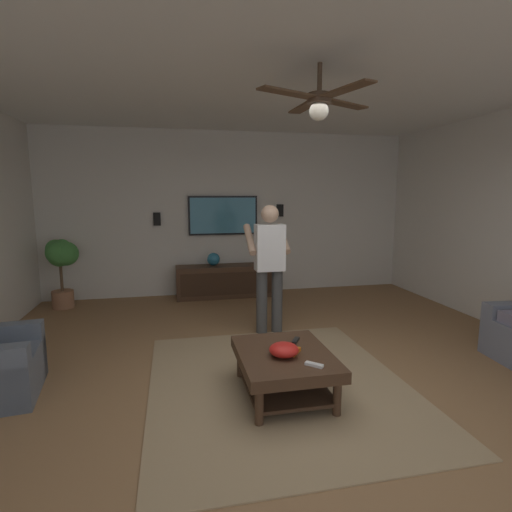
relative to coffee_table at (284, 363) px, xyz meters
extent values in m
plane|color=olive|center=(0.04, -0.12, -0.30)|extent=(9.06, 9.06, 0.00)
cube|color=silver|center=(3.87, -0.12, 1.13)|extent=(0.10, 6.62, 2.85)
cube|color=white|center=(0.04, -0.12, 2.61)|extent=(7.75, 6.62, 0.10)
cube|color=#9E8460|center=(0.20, 0.00, -0.29)|extent=(2.75, 2.36, 0.01)
cube|color=#422B1C|center=(0.00, 0.00, 0.05)|extent=(1.00, 0.80, 0.10)
cylinder|color=#422B1C|center=(0.42, -0.32, -0.15)|extent=(0.07, 0.07, 0.30)
cylinder|color=#422B1C|center=(0.42, 0.32, -0.15)|extent=(0.07, 0.07, 0.30)
cylinder|color=#422B1C|center=(-0.42, -0.32, -0.15)|extent=(0.07, 0.07, 0.30)
cylinder|color=#422B1C|center=(-0.42, 0.32, -0.15)|extent=(0.07, 0.07, 0.30)
cube|color=#382417|center=(0.00, 0.00, -0.20)|extent=(0.88, 0.68, 0.03)
cube|color=#422B1C|center=(3.54, 0.04, -0.02)|extent=(0.44, 1.70, 0.55)
cube|color=#352216|center=(3.32, 0.04, -0.02)|extent=(0.01, 1.56, 0.39)
cube|color=black|center=(3.78, 0.04, 1.11)|extent=(0.05, 1.21, 0.68)
cube|color=teal|center=(3.75, 0.04, 1.11)|extent=(0.01, 1.15, 0.62)
cylinder|color=#3F3F3F|center=(1.59, -0.36, 0.11)|extent=(0.14, 0.14, 0.82)
cylinder|color=#3F3F3F|center=(1.59, -0.16, 0.11)|extent=(0.14, 0.14, 0.82)
cube|color=white|center=(1.59, -0.26, 0.81)|extent=(0.22, 0.36, 0.58)
sphere|color=tan|center=(1.59, -0.26, 1.23)|extent=(0.22, 0.22, 0.22)
cylinder|color=tan|center=(1.77, -0.48, 0.90)|extent=(0.48, 0.09, 0.37)
cylinder|color=tan|center=(1.77, -0.04, 0.90)|extent=(0.48, 0.09, 0.37)
cube|color=white|center=(1.97, -0.26, 0.80)|extent=(0.04, 0.05, 0.16)
cylinder|color=#9E6B4C|center=(3.37, 2.64, -0.16)|extent=(0.32, 0.32, 0.27)
cylinder|color=brown|center=(3.37, 2.64, 0.20)|extent=(0.04, 0.04, 0.45)
sphere|color=#3D7F38|center=(3.27, 2.64, 0.60)|extent=(0.35, 0.35, 0.35)
sphere|color=#3D7F38|center=(3.33, 2.59, 0.67)|extent=(0.25, 0.25, 0.25)
sphere|color=#3D7F38|center=(3.29, 2.62, 0.56)|extent=(0.35, 0.35, 0.35)
sphere|color=#3D7F38|center=(3.40, 2.70, 0.64)|extent=(0.29, 0.29, 0.29)
sphere|color=#3D7F38|center=(3.29, 2.53, 0.58)|extent=(0.37, 0.37, 0.37)
ellipsoid|color=red|center=(-0.08, 0.03, 0.16)|extent=(0.25, 0.25, 0.11)
cube|color=white|center=(-0.33, -0.15, 0.12)|extent=(0.14, 0.14, 0.02)
cube|color=black|center=(0.22, -0.17, 0.12)|extent=(0.15, 0.11, 0.02)
cube|color=orange|center=(0.00, -0.01, 0.12)|extent=(0.26, 0.27, 0.04)
sphere|color=teal|center=(3.59, 0.24, 0.36)|extent=(0.22, 0.22, 0.22)
cube|color=black|center=(3.79, -0.99, 1.18)|extent=(0.06, 0.12, 0.22)
cube|color=black|center=(3.79, 1.17, 1.06)|extent=(0.06, 0.12, 0.22)
cylinder|color=#4C3828|center=(0.08, -0.30, 2.40)|extent=(0.04, 0.04, 0.28)
cylinder|color=#4C3828|center=(0.08, -0.30, 2.26)|extent=(0.20, 0.20, 0.08)
sphere|color=silver|center=(0.08, -0.30, 2.16)|extent=(0.16, 0.16, 0.16)
cube|color=brown|center=(0.40, -0.28, 2.26)|extent=(0.57, 0.15, 0.02)
cube|color=brown|center=(-0.05, 0.00, 2.26)|extent=(0.33, 0.56, 0.02)
cube|color=brown|center=(-0.23, -0.38, 2.26)|extent=(0.57, 0.27, 0.02)
cube|color=brown|center=(0.22, -0.58, 2.26)|extent=(0.36, 0.55, 0.02)
camera|label=1|loc=(-3.18, 0.93, 1.47)|focal=27.82mm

